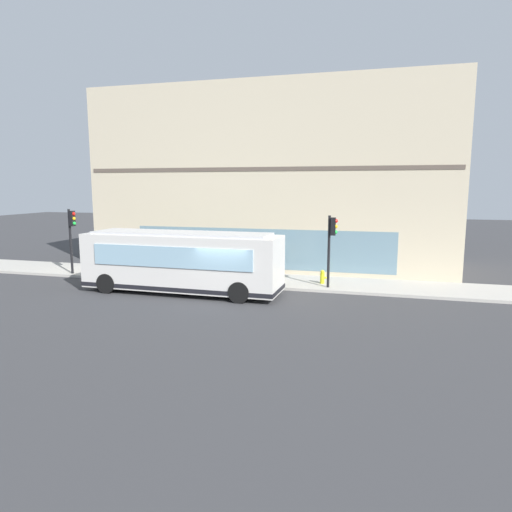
# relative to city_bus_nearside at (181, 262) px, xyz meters

# --- Properties ---
(ground) EXTENTS (120.00, 120.00, 0.00)m
(ground) POSITION_rel_city_bus_nearside_xyz_m (-0.78, -2.59, -1.55)
(ground) COLOR #38383A
(sidewalk_curb) EXTENTS (3.64, 40.00, 0.15)m
(sidewalk_curb) POSITION_rel_city_bus_nearside_xyz_m (3.64, -2.59, -1.48)
(sidewalk_curb) COLOR #B2ADA3
(sidewalk_curb) RESTS_ON ground
(building_corner) EXTENTS (8.19, 22.67, 11.47)m
(building_corner) POSITION_rel_city_bus_nearside_xyz_m (9.53, -2.59, 4.17)
(building_corner) COLOR beige
(building_corner) RESTS_ON ground
(city_bus_nearside) EXTENTS (2.75, 10.08, 3.07)m
(city_bus_nearside) POSITION_rel_city_bus_nearside_xyz_m (0.00, 0.00, 0.00)
(city_bus_nearside) COLOR silver
(city_bus_nearside) RESTS_ON ground
(traffic_light_near_corner) EXTENTS (0.32, 0.49, 3.70)m
(traffic_light_near_corner) POSITION_rel_city_bus_nearside_xyz_m (2.51, -7.17, 1.18)
(traffic_light_near_corner) COLOR black
(traffic_light_near_corner) RESTS_ON sidewalk_curb
(traffic_light_down_block) EXTENTS (0.32, 0.49, 3.84)m
(traffic_light_down_block) POSITION_rel_city_bus_nearside_xyz_m (2.25, 8.00, 1.27)
(traffic_light_down_block) COLOR black
(traffic_light_down_block) RESTS_ON sidewalk_curb
(fire_hydrant) EXTENTS (0.35, 0.35, 0.74)m
(fire_hydrant) POSITION_rel_city_bus_nearside_xyz_m (3.34, -6.65, -1.04)
(fire_hydrant) COLOR gold
(fire_hydrant) RESTS_ON sidewalk_curb
(pedestrian_by_light_pole) EXTENTS (0.32, 0.32, 1.80)m
(pedestrian_by_light_pole) POSITION_rel_city_bus_nearside_xyz_m (2.58, 3.88, -0.36)
(pedestrian_by_light_pole) COLOR #3359A5
(pedestrian_by_light_pole) RESTS_ON sidewalk_curb
(pedestrian_walking_along_curb) EXTENTS (0.32, 0.32, 1.82)m
(pedestrian_walking_along_curb) POSITION_rel_city_bus_nearside_xyz_m (4.01, -4.29, -0.35)
(pedestrian_walking_along_curb) COLOR silver
(pedestrian_walking_along_curb) RESTS_ON sidewalk_curb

